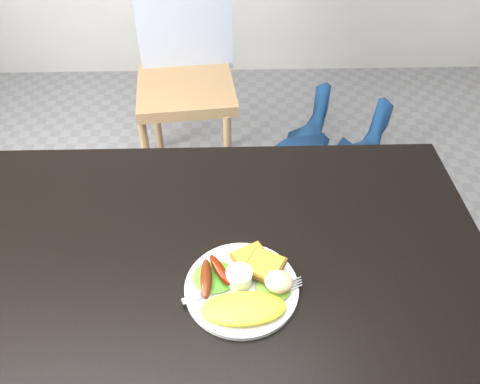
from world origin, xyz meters
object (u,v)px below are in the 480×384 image
Objects in this scene: dining_table at (209,271)px; plate at (242,288)px; dining_chair at (186,90)px; person at (322,68)px.

plate is (0.07, -0.06, 0.03)m from dining_table.
dining_table is 5.35× the size of plate.
dining_chair is (-0.14, 1.22, -0.28)m from dining_table.
person is 0.78m from plate.
dining_table is at bearing 136.27° from plate.
person is 7.49× the size of plate.
plate reaches higher than dining_table.
plate is at bearing -43.73° from dining_table.
dining_table is at bearing 87.15° from person.
dining_table is 0.71× the size of person.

